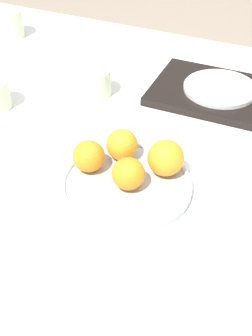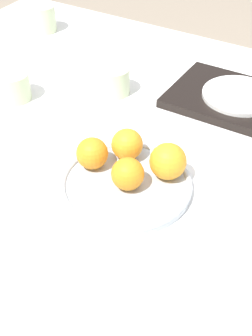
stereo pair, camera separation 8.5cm
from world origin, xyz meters
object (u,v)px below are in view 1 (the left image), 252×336
object	(u,v)px
fruit_platter	(126,184)
orange_3	(166,158)
cup_0	(94,82)
orange_0	(128,174)
cup_3	(9,24)
serving_tray	(219,94)
side_plate	(220,88)
orange_2	(122,144)
orange_1	(89,156)

from	to	relation	value
fruit_platter	orange_3	size ratio (longest dim) A/B	3.55
cup_0	orange_0	bearing A→B (deg)	-53.40
fruit_platter	cup_0	xyz separation A→B (m)	(-0.21, 0.29, 0.02)
cup_0	cup_3	world-z (taller)	cup_3
serving_tray	cup_0	size ratio (longest dim) A/B	3.93
cup_3	side_plate	bearing A→B (deg)	-7.86
side_plate	cup_3	size ratio (longest dim) A/B	2.08
side_plate	cup_0	xyz separation A→B (m)	(-0.28, -0.11, 0.01)
serving_tray	cup_0	bearing A→B (deg)	-159.25
fruit_platter	side_plate	xyz separation A→B (m)	(0.08, 0.39, 0.02)
fruit_platter	serving_tray	size ratio (longest dim) A/B	0.78
fruit_platter	orange_2	distance (m)	0.09
orange_2	side_plate	xyz separation A→B (m)	(0.11, 0.32, -0.02)
cup_0	orange_3	bearing A→B (deg)	-40.45
orange_2	orange_3	world-z (taller)	orange_3
fruit_platter	side_plate	distance (m)	0.40
cup_3	cup_0	bearing A→B (deg)	-27.61
orange_1	cup_3	bearing A→B (deg)	136.98
orange_1	fruit_platter	bearing A→B (deg)	-6.88
side_plate	cup_0	bearing A→B (deg)	-159.25
orange_2	cup_0	size ratio (longest dim) A/B	0.77
orange_0	cup_3	xyz separation A→B (m)	(-0.60, 0.49, -0.00)
orange_1	orange_3	world-z (taller)	orange_3
side_plate	orange_3	bearing A→B (deg)	-93.36
orange_2	serving_tray	world-z (taller)	orange_2
orange_0	orange_2	size ratio (longest dim) A/B	0.97
orange_3	cup_0	size ratio (longest dim) A/B	0.86
side_plate	cup_0	world-z (taller)	cup_0
serving_tray	side_plate	distance (m)	0.02
fruit_platter	serving_tray	xyz separation A→B (m)	(0.08, 0.39, 0.00)
side_plate	orange_0	bearing A→B (deg)	-99.66
orange_0	cup_0	distance (m)	0.36
cup_0	cup_3	bearing A→B (deg)	152.39
orange_1	side_plate	distance (m)	0.41
orange_3	serving_tray	bearing A→B (deg)	86.64
orange_2	orange_3	xyz separation A→B (m)	(0.10, -0.01, 0.00)
serving_tray	cup_3	size ratio (longest dim) A/B	3.80
orange_0	cup_3	world-z (taller)	cup_3
fruit_platter	cup_3	xyz separation A→B (m)	(-0.59, 0.49, 0.03)
orange_1	serving_tray	world-z (taller)	orange_1
cup_0	orange_2	bearing A→B (deg)	-51.83
orange_1	orange_2	distance (m)	0.07
fruit_platter	cup_0	bearing A→B (deg)	126.26
orange_0	orange_1	world-z (taller)	same
orange_0	orange_1	xyz separation A→B (m)	(-0.09, 0.02, 0.00)
orange_1	serving_tray	bearing A→B (deg)	67.62
orange_1	serving_tray	xyz separation A→B (m)	(0.16, 0.38, -0.03)
orange_2	orange_0	bearing A→B (deg)	-58.28
orange_0	side_plate	distance (m)	0.41
orange_0	cup_0	size ratio (longest dim) A/B	0.75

